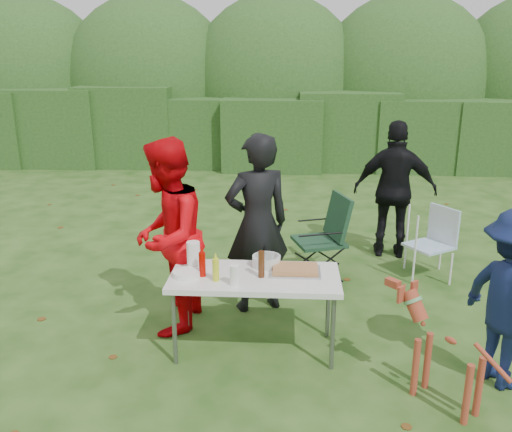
# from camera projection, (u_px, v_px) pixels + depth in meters

# --- Properties ---
(ground) EXTENTS (80.00, 80.00, 0.00)m
(ground) POSITION_uv_depth(u_px,v_px,m) (244.00, 345.00, 5.08)
(ground) COLOR #1E4211
(hedge_row) EXTENTS (22.00, 1.40, 1.70)m
(hedge_row) POSITION_uv_depth(u_px,v_px,m) (273.00, 130.00, 12.45)
(hedge_row) COLOR #23471C
(hedge_row) RESTS_ON ground
(shrub_backdrop) EXTENTS (20.00, 2.60, 3.20)m
(shrub_backdrop) POSITION_uv_depth(u_px,v_px,m) (275.00, 92.00, 13.75)
(shrub_backdrop) COLOR #3D6628
(shrub_backdrop) RESTS_ON ground
(folding_table) EXTENTS (1.50, 0.70, 0.74)m
(folding_table) POSITION_uv_depth(u_px,v_px,m) (255.00, 281.00, 4.80)
(folding_table) COLOR silver
(folding_table) RESTS_ON ground
(person_cook) EXTENTS (0.80, 0.68, 1.88)m
(person_cook) POSITION_uv_depth(u_px,v_px,m) (257.00, 224.00, 5.54)
(person_cook) COLOR black
(person_cook) RESTS_ON ground
(person_red_jacket) EXTENTS (0.78, 0.96, 1.89)m
(person_red_jacket) POSITION_uv_depth(u_px,v_px,m) (167.00, 237.00, 5.14)
(person_red_jacket) COLOR red
(person_red_jacket) RESTS_ON ground
(person_black_puffy) EXTENTS (1.10, 0.58, 1.80)m
(person_black_puffy) POSITION_uv_depth(u_px,v_px,m) (395.00, 190.00, 7.01)
(person_black_puffy) COLOR black
(person_black_puffy) RESTS_ON ground
(dog) EXTENTS (0.87, 0.91, 0.85)m
(dog) POSITION_uv_depth(u_px,v_px,m) (449.00, 356.00, 4.10)
(dog) COLOR #9A3B25
(dog) RESTS_ON ground
(camping_chair) EXTENTS (0.80, 0.80, 1.01)m
(camping_chair) POSITION_uv_depth(u_px,v_px,m) (319.00, 237.00, 6.46)
(camping_chair) COLOR #1A3B26
(camping_chair) RESTS_ON ground
(lawn_chair) EXTENTS (0.70, 0.70, 0.86)m
(lawn_chair) POSITION_uv_depth(u_px,v_px,m) (429.00, 243.00, 6.47)
(lawn_chair) COLOR teal
(lawn_chair) RESTS_ON ground
(food_tray) EXTENTS (0.45, 0.30, 0.02)m
(food_tray) POSITION_uv_depth(u_px,v_px,m) (295.00, 272.00, 4.83)
(food_tray) COLOR #B7B7BA
(food_tray) RESTS_ON folding_table
(focaccia_bread) EXTENTS (0.40, 0.26, 0.04)m
(focaccia_bread) POSITION_uv_depth(u_px,v_px,m) (295.00, 269.00, 4.82)
(focaccia_bread) COLOR #AF7543
(focaccia_bread) RESTS_ON food_tray
(mustard_bottle) EXTENTS (0.06, 0.06, 0.20)m
(mustard_bottle) POSITION_uv_depth(u_px,v_px,m) (216.00, 270.00, 4.64)
(mustard_bottle) COLOR #C2CD21
(mustard_bottle) RESTS_ON folding_table
(ketchup_bottle) EXTENTS (0.06, 0.06, 0.22)m
(ketchup_bottle) POSITION_uv_depth(u_px,v_px,m) (202.00, 264.00, 4.73)
(ketchup_bottle) COLOR #A40700
(ketchup_bottle) RESTS_ON folding_table
(beer_bottle) EXTENTS (0.06, 0.06, 0.24)m
(beer_bottle) POSITION_uv_depth(u_px,v_px,m) (261.00, 264.00, 4.71)
(beer_bottle) COLOR #47230F
(beer_bottle) RESTS_ON folding_table
(paper_towel_roll) EXTENTS (0.12, 0.12, 0.26)m
(paper_towel_roll) POSITION_uv_depth(u_px,v_px,m) (193.00, 256.00, 4.88)
(paper_towel_roll) COLOR white
(paper_towel_roll) RESTS_ON folding_table
(cup_stack) EXTENTS (0.08, 0.08, 0.18)m
(cup_stack) POSITION_uv_depth(u_px,v_px,m) (235.00, 275.00, 4.56)
(cup_stack) COLOR white
(cup_stack) RESTS_ON folding_table
(pasta_bowl) EXTENTS (0.26, 0.26, 0.10)m
(pasta_bowl) POSITION_uv_depth(u_px,v_px,m) (266.00, 261.00, 4.97)
(pasta_bowl) COLOR silver
(pasta_bowl) RESTS_ON folding_table
(plate_stack) EXTENTS (0.24, 0.24, 0.05)m
(plate_stack) POSITION_uv_depth(u_px,v_px,m) (186.00, 274.00, 4.75)
(plate_stack) COLOR white
(plate_stack) RESTS_ON folding_table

